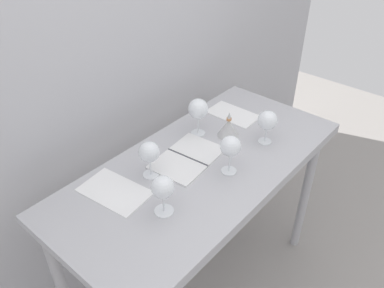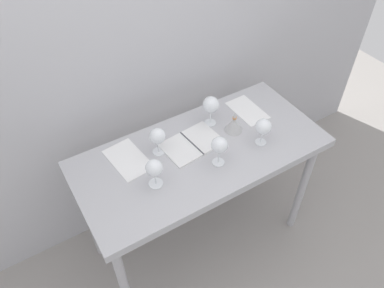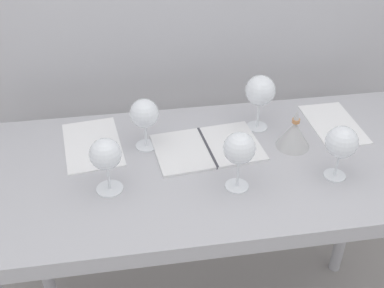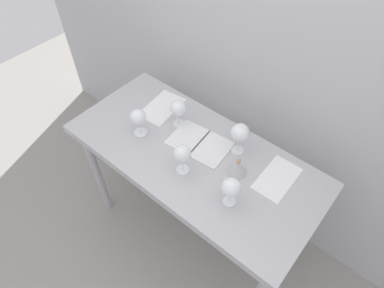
{
  "view_description": "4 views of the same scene",
  "coord_description": "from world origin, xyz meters",
  "px_view_note": "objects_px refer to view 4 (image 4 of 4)",
  "views": [
    {
      "loc": [
        -1.05,
        -0.84,
        1.96
      ],
      "look_at": [
        -0.01,
        0.05,
        0.98
      ],
      "focal_mm": 36.31,
      "sensor_mm": 36.0,
      "label": 1
    },
    {
      "loc": [
        -0.79,
        -1.2,
        2.39
      ],
      "look_at": [
        -0.06,
        -0.01,
        0.99
      ],
      "focal_mm": 35.26,
      "sensor_mm": 36.0,
      "label": 2
    },
    {
      "loc": [
        -0.26,
        -1.13,
        1.78
      ],
      "look_at": [
        -0.07,
        0.03,
        0.95
      ],
      "focal_mm": 45.11,
      "sensor_mm": 36.0,
      "label": 3
    },
    {
      "loc": [
        0.72,
        -0.87,
        2.27
      ],
      "look_at": [
        0.0,
        -0.02,
        0.98
      ],
      "focal_mm": 31.27,
      "sensor_mm": 36.0,
      "label": 4
    }
  ],
  "objects_px": {
    "wine_glass_near_right": "(231,188)",
    "wine_glass_far_left": "(178,109)",
    "tasting_sheet_lower": "(162,107)",
    "wine_glass_far_right": "(240,133)",
    "wine_glass_near_left": "(138,118)",
    "decanter_funnel": "(238,167)",
    "open_notebook": "(199,143)",
    "tasting_sheet_upper": "(277,178)",
    "wine_glass_near_center": "(182,154)"
  },
  "relations": [
    {
      "from": "wine_glass_near_right",
      "to": "wine_glass_far_left",
      "type": "bearing_deg",
      "value": 155.95
    },
    {
      "from": "tasting_sheet_lower",
      "to": "wine_glass_far_right",
      "type": "bearing_deg",
      "value": -5.19
    },
    {
      "from": "tasting_sheet_lower",
      "to": "wine_glass_near_right",
      "type": "bearing_deg",
      "value": -28.11
    },
    {
      "from": "wine_glass_near_right",
      "to": "tasting_sheet_lower",
      "type": "bearing_deg",
      "value": 158.66
    },
    {
      "from": "wine_glass_near_left",
      "to": "decanter_funnel",
      "type": "distance_m",
      "value": 0.59
    },
    {
      "from": "wine_glass_near_left",
      "to": "open_notebook",
      "type": "height_order",
      "value": "wine_glass_near_left"
    },
    {
      "from": "open_notebook",
      "to": "tasting_sheet_upper",
      "type": "height_order",
      "value": "open_notebook"
    },
    {
      "from": "wine_glass_far_left",
      "to": "decanter_funnel",
      "type": "bearing_deg",
      "value": -8.87
    },
    {
      "from": "decanter_funnel",
      "to": "wine_glass_far_left",
      "type": "bearing_deg",
      "value": 171.13
    },
    {
      "from": "wine_glass_near_center",
      "to": "tasting_sheet_lower",
      "type": "bearing_deg",
      "value": 145.94
    },
    {
      "from": "wine_glass_near_left",
      "to": "wine_glass_near_right",
      "type": "height_order",
      "value": "same"
    },
    {
      "from": "wine_glass_far_right",
      "to": "wine_glass_near_center",
      "type": "relative_size",
      "value": 1.06
    },
    {
      "from": "wine_glass_far_right",
      "to": "wine_glass_near_left",
      "type": "relative_size",
      "value": 1.13
    },
    {
      "from": "tasting_sheet_upper",
      "to": "tasting_sheet_lower",
      "type": "xyz_separation_m",
      "value": [
        -0.8,
        0.01,
        0.0
      ]
    },
    {
      "from": "wine_glass_far_right",
      "to": "wine_glass_far_left",
      "type": "xyz_separation_m",
      "value": [
        -0.37,
        -0.05,
        -0.02
      ]
    },
    {
      "from": "wine_glass_far_left",
      "to": "tasting_sheet_lower",
      "type": "xyz_separation_m",
      "value": [
        -0.17,
        0.04,
        -0.12
      ]
    },
    {
      "from": "wine_glass_near_center",
      "to": "open_notebook",
      "type": "relative_size",
      "value": 0.51
    },
    {
      "from": "wine_glass_near_right",
      "to": "tasting_sheet_upper",
      "type": "height_order",
      "value": "wine_glass_near_right"
    },
    {
      "from": "tasting_sheet_upper",
      "to": "decanter_funnel",
      "type": "distance_m",
      "value": 0.21
    },
    {
      "from": "wine_glass_near_left",
      "to": "tasting_sheet_lower",
      "type": "xyz_separation_m",
      "value": [
        -0.05,
        0.23,
        -0.11
      ]
    },
    {
      "from": "tasting_sheet_lower",
      "to": "decanter_funnel",
      "type": "xyz_separation_m",
      "value": [
        0.62,
        -0.11,
        0.04
      ]
    },
    {
      "from": "open_notebook",
      "to": "wine_glass_far_left",
      "type": "bearing_deg",
      "value": 161.29
    },
    {
      "from": "wine_glass_near_right",
      "to": "wine_glass_far_left",
      "type": "height_order",
      "value": "same"
    },
    {
      "from": "wine_glass_near_center",
      "to": "decanter_funnel",
      "type": "height_order",
      "value": "wine_glass_near_center"
    },
    {
      "from": "decanter_funnel",
      "to": "wine_glass_near_center",
      "type": "bearing_deg",
      "value": -142.95
    },
    {
      "from": "wine_glass_near_center",
      "to": "tasting_sheet_upper",
      "type": "height_order",
      "value": "wine_glass_near_center"
    },
    {
      "from": "wine_glass_far_left",
      "to": "wine_glass_far_right",
      "type": "bearing_deg",
      "value": 7.84
    },
    {
      "from": "tasting_sheet_upper",
      "to": "decanter_funnel",
      "type": "bearing_deg",
      "value": -151.91
    },
    {
      "from": "wine_glass_near_right",
      "to": "wine_glass_far_left",
      "type": "xyz_separation_m",
      "value": [
        -0.52,
        0.23,
        0.0
      ]
    },
    {
      "from": "tasting_sheet_upper",
      "to": "wine_glass_far_left",
      "type": "bearing_deg",
      "value": -178.45
    },
    {
      "from": "decanter_funnel",
      "to": "wine_glass_near_right",
      "type": "bearing_deg",
      "value": -66.45
    },
    {
      "from": "wine_glass_near_left",
      "to": "wine_glass_far_left",
      "type": "distance_m",
      "value": 0.22
    },
    {
      "from": "open_notebook",
      "to": "tasting_sheet_lower",
      "type": "distance_m",
      "value": 0.36
    },
    {
      "from": "wine_glass_near_left",
      "to": "tasting_sheet_lower",
      "type": "height_order",
      "value": "wine_glass_near_left"
    },
    {
      "from": "wine_glass_far_right",
      "to": "tasting_sheet_lower",
      "type": "relative_size",
      "value": 0.67
    },
    {
      "from": "tasting_sheet_lower",
      "to": "wine_glass_near_center",
      "type": "bearing_deg",
      "value": -40.82
    },
    {
      "from": "wine_glass_far_right",
      "to": "decanter_funnel",
      "type": "bearing_deg",
      "value": -56.29
    },
    {
      "from": "wine_glass_far_right",
      "to": "wine_glass_near_left",
      "type": "bearing_deg",
      "value": -153.66
    },
    {
      "from": "tasting_sheet_lower",
      "to": "decanter_funnel",
      "type": "relative_size",
      "value": 2.13
    },
    {
      "from": "wine_glass_near_center",
      "to": "tasting_sheet_upper",
      "type": "xyz_separation_m",
      "value": [
        0.4,
        0.26,
        -0.13
      ]
    },
    {
      "from": "wine_glass_near_center",
      "to": "decanter_funnel",
      "type": "xyz_separation_m",
      "value": [
        0.22,
        0.16,
        -0.08
      ]
    },
    {
      "from": "wine_glass_near_right",
      "to": "open_notebook",
      "type": "relative_size",
      "value": 0.48
    },
    {
      "from": "wine_glass_near_left",
      "to": "decanter_funnel",
      "type": "relative_size",
      "value": 1.27
    },
    {
      "from": "wine_glass_far_left",
      "to": "tasting_sheet_lower",
      "type": "bearing_deg",
      "value": 167.75
    },
    {
      "from": "wine_glass_far_right",
      "to": "wine_glass_near_center",
      "type": "xyz_separation_m",
      "value": [
        -0.14,
        -0.29,
        -0.01
      ]
    },
    {
      "from": "tasting_sheet_upper",
      "to": "wine_glass_near_right",
      "type": "bearing_deg",
      "value": -113.07
    },
    {
      "from": "wine_glass_near_right",
      "to": "tasting_sheet_lower",
      "type": "xyz_separation_m",
      "value": [
        -0.69,
        0.27,
        -0.11
      ]
    },
    {
      "from": "wine_glass_far_left",
      "to": "tasting_sheet_lower",
      "type": "distance_m",
      "value": 0.21
    },
    {
      "from": "wine_glass_near_right",
      "to": "open_notebook",
      "type": "distance_m",
      "value": 0.4
    },
    {
      "from": "wine_glass_far_right",
      "to": "open_notebook",
      "type": "xyz_separation_m",
      "value": [
        -0.18,
        -0.09,
        -0.13
      ]
    }
  ]
}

